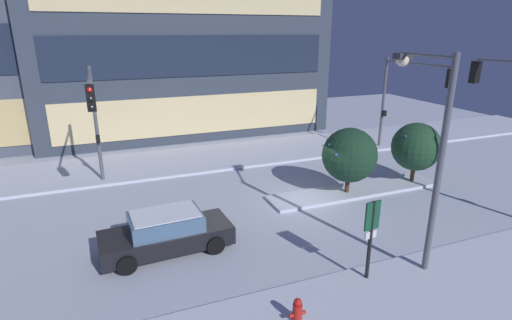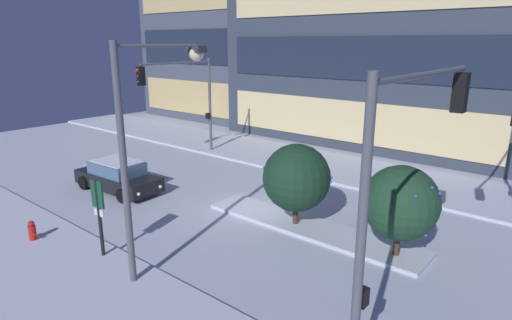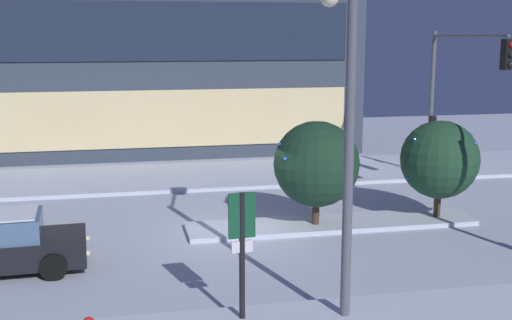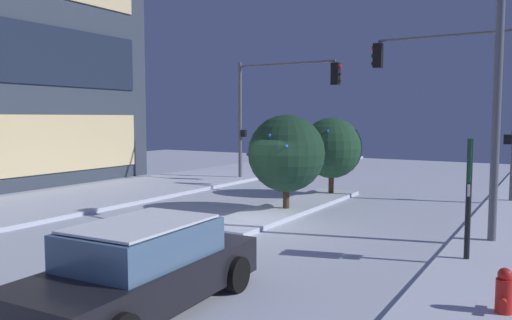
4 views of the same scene
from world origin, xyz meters
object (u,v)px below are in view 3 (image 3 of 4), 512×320
object	(u,v)px
decorated_tree_median	(316,164)
traffic_light_corner_far_right	(459,80)
parking_info_sign	(242,241)
decorated_tree_left_of_median	(440,160)
street_lamp_arched	(342,93)

from	to	relation	value
decorated_tree_median	traffic_light_corner_far_right	bearing A→B (deg)	30.77
traffic_light_corner_far_right	parking_info_sign	distance (m)	14.69
parking_info_sign	decorated_tree_median	xyz separation A→B (m)	(3.45, 6.23, 0.23)
parking_info_sign	decorated_tree_median	distance (m)	7.12
decorated_tree_left_of_median	traffic_light_corner_far_right	bearing A→B (deg)	55.59
traffic_light_corner_far_right	street_lamp_arched	size ratio (longest dim) A/B	0.85
traffic_light_corner_far_right	decorated_tree_median	size ratio (longest dim) A/B	1.81
street_lamp_arched	decorated_tree_left_of_median	world-z (taller)	street_lamp_arched
parking_info_sign	decorated_tree_left_of_median	distance (m)	9.76
street_lamp_arched	decorated_tree_median	size ratio (longest dim) A/B	2.13
street_lamp_arched	decorated_tree_median	world-z (taller)	street_lamp_arched
traffic_light_corner_far_right	street_lamp_arched	bearing A→B (deg)	-39.46
decorated_tree_median	decorated_tree_left_of_median	size ratio (longest dim) A/B	1.03
street_lamp_arched	decorated_tree_left_of_median	xyz separation A→B (m)	(5.27, 5.74, -2.66)
parking_info_sign	decorated_tree_median	size ratio (longest dim) A/B	0.83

